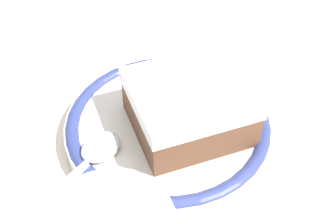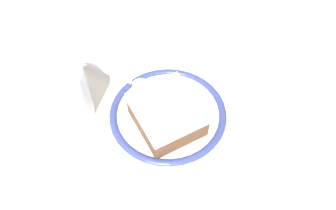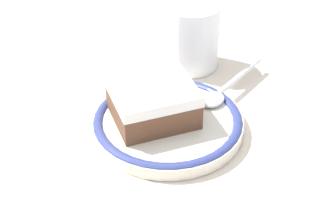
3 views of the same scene
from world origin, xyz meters
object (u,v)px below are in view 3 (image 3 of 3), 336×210
object	(u,v)px
plate	(168,123)
cake_slice	(153,101)
spoon	(221,91)
cup	(191,40)

from	to	relation	value
plate	cake_slice	bearing A→B (deg)	-51.88
cake_slice	spoon	world-z (taller)	cake_slice
plate	cake_slice	size ratio (longest dim) A/B	1.55
cake_slice	cup	size ratio (longest dim) A/B	1.25
spoon	cup	world-z (taller)	cup
plate	spoon	distance (m)	0.08
spoon	cup	xyz separation A→B (m)	(-0.03, -0.10, 0.02)
plate	spoon	world-z (taller)	spoon
spoon	cup	size ratio (longest dim) A/B	1.53
cake_slice	spoon	bearing A→B (deg)	171.11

